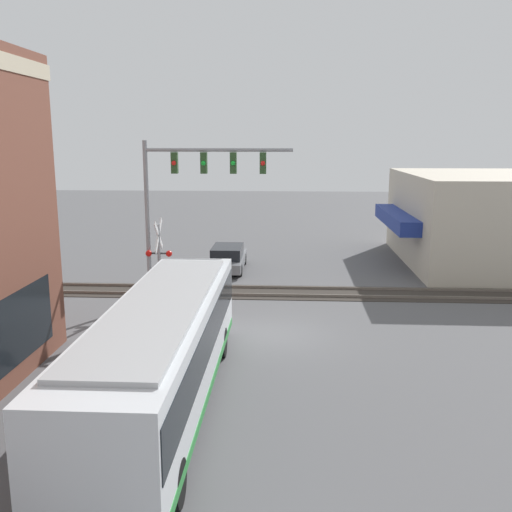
% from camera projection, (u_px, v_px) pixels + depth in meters
% --- Properties ---
extents(ground_plane, '(120.00, 120.00, 0.00)m').
position_uv_depth(ground_plane, '(273.00, 335.00, 21.43)').
color(ground_plane, '#565659').
extents(shop_building, '(12.33, 10.62, 5.26)m').
position_uv_depth(shop_building, '(486.00, 219.00, 33.39)').
color(shop_building, beige).
rests_on(shop_building, ground).
extents(city_bus, '(12.04, 2.59, 3.05)m').
position_uv_depth(city_bus, '(163.00, 349.00, 15.29)').
color(city_bus, silver).
rests_on(city_bus, ground).
extents(traffic_signal_gantry, '(0.42, 6.42, 7.18)m').
position_uv_depth(traffic_signal_gantry, '(192.00, 183.00, 24.48)').
color(traffic_signal_gantry, gray).
rests_on(traffic_signal_gantry, ground).
extents(crossing_signal, '(1.41, 1.18, 3.81)m').
position_uv_depth(crossing_signal, '(159.00, 253.00, 25.03)').
color(crossing_signal, gray).
rests_on(crossing_signal, ground).
extents(rail_track_near, '(2.60, 60.00, 0.15)m').
position_uv_depth(rail_track_near, '(276.00, 292.00, 27.29)').
color(rail_track_near, '#332D28').
rests_on(rail_track_near, ground).
extents(parked_car_grey, '(4.75, 1.82, 1.40)m').
position_uv_depth(parked_car_grey, '(228.00, 259.00, 31.89)').
color(parked_car_grey, slate).
rests_on(parked_car_grey, ground).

